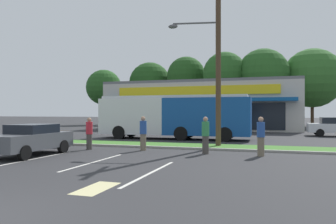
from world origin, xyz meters
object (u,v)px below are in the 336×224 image
car_2 (30,139)px  utility_pole (216,55)px  pedestrian_far (143,133)px  pedestrian_near_bench (205,135)px  pedestrian_mid (89,134)px  pedestrian_by_pole (261,136)px  city_bus (174,116)px  bus_stop_bench (58,138)px

car_2 → utility_pole: bearing=128.3°
pedestrian_far → pedestrian_near_bench: bearing=-160.2°
pedestrian_mid → pedestrian_far: (2.92, 0.51, 0.03)m
car_2 → pedestrian_mid: size_ratio=2.46×
pedestrian_by_pole → pedestrian_far: 6.00m
pedestrian_near_bench → pedestrian_mid: (-6.33, -0.11, -0.04)m
utility_pole → pedestrian_mid: size_ratio=5.74×
pedestrian_by_pole → utility_pole: bearing=-3.4°
utility_pole → pedestrian_near_bench: (-0.00, -3.01, -4.41)m
city_bus → bus_stop_bench: bearing=55.1°
car_2 → pedestrian_mid: (1.36, 2.95, 0.11)m
city_bus → pedestrian_by_pole: (6.56, -7.97, -0.86)m
pedestrian_near_bench → pedestrian_by_pole: size_ratio=0.99×
bus_stop_bench → pedestrian_near_bench: 8.87m
car_2 → city_bus: bearing=161.4°
bus_stop_bench → car_2: (1.16, -3.69, 0.26)m
city_bus → bus_stop_bench: 8.88m
bus_stop_bench → pedestrian_far: 5.45m
pedestrian_by_pole → pedestrian_mid: bearing=46.8°
utility_pole → city_bus: 7.27m
utility_pole → pedestrian_near_bench: utility_pole is taller
car_2 → pedestrian_near_bench: bearing=111.7°
city_bus → pedestrian_mid: size_ratio=6.60×
city_bus → pedestrian_far: bearing=93.0°
utility_pole → bus_stop_bench: 10.34m
utility_pole → pedestrian_mid: utility_pole is taller
city_bus → pedestrian_far: size_ratio=6.34×
car_2 → pedestrian_mid: 3.25m
utility_pole → car_2: size_ratio=2.33×
car_2 → pedestrian_far: 5.51m
city_bus → pedestrian_near_bench: size_ratio=6.34×
pedestrian_mid → pedestrian_far: size_ratio=0.96×
bus_stop_bench → car_2: car_2 is taller
city_bus → car_2: size_ratio=2.68×
utility_pole → pedestrian_far: bearing=-142.7°
pedestrian_far → utility_pole: bearing=-116.0°
utility_pole → bus_stop_bench: bearing=-164.9°
bus_stop_bench → pedestrian_far: bearing=177.7°
bus_stop_bench → pedestrian_near_bench: size_ratio=0.89×
pedestrian_mid → pedestrian_by_pole: bearing=50.6°
pedestrian_near_bench → pedestrian_far: pedestrian_near_bench is taller
utility_pole → pedestrian_by_pole: bearing=-49.6°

